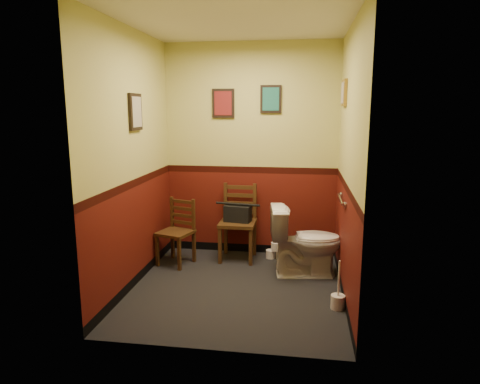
# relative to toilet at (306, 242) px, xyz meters

# --- Properties ---
(floor) EXTENTS (2.20, 2.40, 0.00)m
(floor) POSITION_rel_toilet_xyz_m (-0.72, -0.50, -0.40)
(floor) COLOR black
(floor) RESTS_ON ground
(ceiling) EXTENTS (2.20, 2.40, 0.00)m
(ceiling) POSITION_rel_toilet_xyz_m (-0.72, -0.50, 2.30)
(ceiling) COLOR silver
(ceiling) RESTS_ON ground
(wall_back) EXTENTS (2.20, 0.00, 2.70)m
(wall_back) POSITION_rel_toilet_xyz_m (-0.72, 0.70, 0.95)
(wall_back) COLOR #50130D
(wall_back) RESTS_ON ground
(wall_front) EXTENTS (2.20, 0.00, 2.70)m
(wall_front) POSITION_rel_toilet_xyz_m (-0.72, -1.70, 0.95)
(wall_front) COLOR #50130D
(wall_front) RESTS_ON ground
(wall_left) EXTENTS (0.00, 2.40, 2.70)m
(wall_left) POSITION_rel_toilet_xyz_m (-1.82, -0.50, 0.95)
(wall_left) COLOR #50130D
(wall_left) RESTS_ON ground
(wall_right) EXTENTS (0.00, 2.40, 2.70)m
(wall_right) POSITION_rel_toilet_xyz_m (0.38, -0.50, 0.95)
(wall_right) COLOR #50130D
(wall_right) RESTS_ON ground
(grab_bar) EXTENTS (0.05, 0.56, 0.06)m
(grab_bar) POSITION_rel_toilet_xyz_m (0.35, -0.25, 0.55)
(grab_bar) COLOR silver
(grab_bar) RESTS_ON wall_right
(framed_print_back_a) EXTENTS (0.28, 0.04, 0.36)m
(framed_print_back_a) POSITION_rel_toilet_xyz_m (-1.07, 0.68, 1.55)
(framed_print_back_a) COLOR black
(framed_print_back_a) RESTS_ON wall_back
(framed_print_back_b) EXTENTS (0.26, 0.04, 0.34)m
(framed_print_back_b) POSITION_rel_toilet_xyz_m (-0.47, 0.68, 1.60)
(framed_print_back_b) COLOR black
(framed_print_back_b) RESTS_ON wall_back
(framed_print_left) EXTENTS (0.04, 0.30, 0.38)m
(framed_print_left) POSITION_rel_toilet_xyz_m (-1.80, -0.40, 1.45)
(framed_print_left) COLOR black
(framed_print_left) RESTS_ON wall_left
(framed_print_right) EXTENTS (0.04, 0.34, 0.28)m
(framed_print_right) POSITION_rel_toilet_xyz_m (0.36, 0.10, 1.65)
(framed_print_right) COLOR olive
(framed_print_right) RESTS_ON wall_right
(toilet) EXTENTS (0.86, 0.56, 0.79)m
(toilet) POSITION_rel_toilet_xyz_m (0.00, 0.00, 0.00)
(toilet) COLOR white
(toilet) RESTS_ON floor
(toilet_brush) EXTENTS (0.13, 0.13, 0.48)m
(toilet_brush) POSITION_rel_toilet_xyz_m (0.31, -0.82, -0.32)
(toilet_brush) COLOR silver
(toilet_brush) RESTS_ON floor
(chair_left) EXTENTS (0.47, 0.47, 0.80)m
(chair_left) POSITION_rel_toilet_xyz_m (-1.56, 0.15, 0.00)
(chair_left) COLOR #3D2612
(chair_left) RESTS_ON floor
(chair_right) EXTENTS (0.45, 0.45, 0.95)m
(chair_right) POSITION_rel_toilet_xyz_m (-0.84, 0.44, 0.08)
(chair_right) COLOR #3D2612
(chair_right) RESTS_ON floor
(handbag) EXTENTS (0.35, 0.21, 0.24)m
(handbag) POSITION_rel_toilet_xyz_m (-0.84, 0.40, 0.20)
(handbag) COLOR black
(handbag) RESTS_ON chair_right
(tp_stack) EXTENTS (0.25, 0.13, 0.21)m
(tp_stack) POSITION_rel_toilet_xyz_m (-0.37, 0.50, -0.31)
(tp_stack) COLOR silver
(tp_stack) RESTS_ON floor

